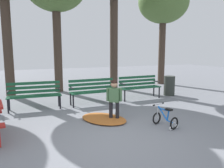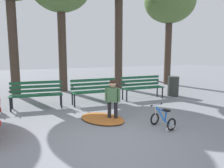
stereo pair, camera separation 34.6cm
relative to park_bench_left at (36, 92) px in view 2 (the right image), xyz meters
The scene contains 9 objects.
ground 3.56m from the park_bench_left, 69.08° to the right, with size 36.00×36.00×0.00m, color slate.
park_bench_left is the anchor object (origin of this frame).
park_bench_right 1.89m from the park_bench_left, ahead, with size 1.61×0.48×0.85m.
park_bench_far_right 3.79m from the park_bench_left, ahead, with size 1.61×0.50×0.85m.
child_standing 2.73m from the park_bench_left, 47.41° to the right, with size 0.36×0.27×1.09m.
kids_bicycle 4.08m from the park_bench_left, 46.75° to the right, with size 0.49×0.62×0.54m.
leaf_pile 2.51m from the park_bench_left, 49.55° to the right, with size 1.34×0.94×0.07m, color #9E5623.
trash_bin 5.22m from the park_bench_left, ahead, with size 0.44×0.44×0.79m, color #2D332D.
tree_far_right 8.22m from the park_bench_left, 23.19° to the left, with size 2.60×2.60×5.39m.
Camera 2 is at (-1.40, -4.18, 1.87)m, focal length 36.36 mm.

